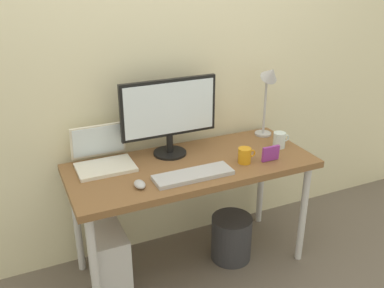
% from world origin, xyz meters
% --- Properties ---
extents(ground_plane, '(6.00, 6.00, 0.00)m').
position_xyz_m(ground_plane, '(0.00, 0.00, 0.00)').
color(ground_plane, '#665B51').
extents(back_wall, '(4.40, 0.04, 2.60)m').
position_xyz_m(back_wall, '(0.00, 0.36, 1.30)').
color(back_wall, beige).
rests_on(back_wall, ground_plane).
extents(desk, '(1.43, 0.60, 0.72)m').
position_xyz_m(desk, '(0.00, 0.00, 0.65)').
color(desk, brown).
rests_on(desk, ground_plane).
extents(monitor, '(0.59, 0.20, 0.46)m').
position_xyz_m(monitor, '(-0.07, 0.17, 0.99)').
color(monitor, black).
rests_on(monitor, desk).
extents(laptop, '(0.32, 0.27, 0.23)m').
position_xyz_m(laptop, '(-0.48, 0.19, 0.78)').
color(laptop, silver).
rests_on(laptop, desk).
extents(desk_lamp, '(0.11, 0.16, 0.49)m').
position_xyz_m(desk_lamp, '(0.62, 0.17, 1.07)').
color(desk_lamp, '#B2B2B7').
rests_on(desk_lamp, desk).
extents(keyboard, '(0.44, 0.14, 0.02)m').
position_xyz_m(keyboard, '(-0.07, -0.16, 0.73)').
color(keyboard, '#B2B2B7').
rests_on(keyboard, desk).
extents(mouse, '(0.06, 0.09, 0.03)m').
position_xyz_m(mouse, '(-0.37, -0.15, 0.74)').
color(mouse, '#B2B2B7').
rests_on(mouse, desk).
extents(coffee_mug, '(0.11, 0.08, 0.09)m').
position_xyz_m(coffee_mug, '(0.28, -0.12, 0.77)').
color(coffee_mug, orange).
rests_on(coffee_mug, desk).
extents(glass_cup, '(0.11, 0.08, 0.10)m').
position_xyz_m(glass_cup, '(0.59, -0.02, 0.77)').
color(glass_cup, silver).
rests_on(glass_cup, desk).
extents(photo_frame, '(0.11, 0.02, 0.09)m').
position_xyz_m(photo_frame, '(0.43, -0.16, 0.77)').
color(photo_frame, purple).
rests_on(photo_frame, desk).
extents(computer_tower, '(0.18, 0.36, 0.42)m').
position_xyz_m(computer_tower, '(-0.54, -0.02, 0.21)').
color(computer_tower, silver).
rests_on(computer_tower, ground_plane).
extents(wastebasket, '(0.26, 0.26, 0.30)m').
position_xyz_m(wastebasket, '(0.26, -0.05, 0.15)').
color(wastebasket, '#333338').
rests_on(wastebasket, ground_plane).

